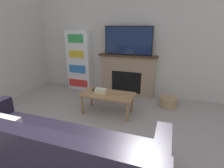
{
  "coord_description": "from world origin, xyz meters",
  "views": [
    {
      "loc": [
        0.94,
        -0.49,
        1.7
      ],
      "look_at": [
        -0.09,
        2.44,
        0.67
      ],
      "focal_mm": 28.0,
      "sensor_mm": 36.0,
      "label": 1
    }
  ],
  "objects_px": {
    "couch": "(52,158)",
    "storage_basket": "(168,102)",
    "bookshelf": "(79,61)",
    "fireplace": "(127,75)",
    "tv": "(128,41)",
    "coffee_table": "(108,96)"
  },
  "relations": [
    {
      "from": "storage_basket",
      "to": "fireplace",
      "type": "bearing_deg",
      "value": 157.5
    },
    {
      "from": "tv",
      "to": "couch",
      "type": "height_order",
      "value": "tv"
    },
    {
      "from": "storage_basket",
      "to": "couch",
      "type": "bearing_deg",
      "value": -115.23
    },
    {
      "from": "fireplace",
      "to": "couch",
      "type": "relative_size",
      "value": 0.6
    },
    {
      "from": "couch",
      "to": "coffee_table",
      "type": "xyz_separation_m",
      "value": [
        0.0,
        1.75,
        0.06
      ]
    },
    {
      "from": "fireplace",
      "to": "coffee_table",
      "type": "height_order",
      "value": "fireplace"
    },
    {
      "from": "fireplace",
      "to": "tv",
      "type": "relative_size",
      "value": 1.26
    },
    {
      "from": "tv",
      "to": "fireplace",
      "type": "bearing_deg",
      "value": 90.0
    },
    {
      "from": "fireplace",
      "to": "storage_basket",
      "type": "height_order",
      "value": "fireplace"
    },
    {
      "from": "fireplace",
      "to": "tv",
      "type": "height_order",
      "value": "tv"
    },
    {
      "from": "fireplace",
      "to": "storage_basket",
      "type": "xyz_separation_m",
      "value": [
        1.06,
        -0.44,
        -0.41
      ]
    },
    {
      "from": "storage_basket",
      "to": "coffee_table",
      "type": "bearing_deg",
      "value": -148.08
    },
    {
      "from": "couch",
      "to": "bookshelf",
      "type": "bearing_deg",
      "value": 113.28
    },
    {
      "from": "coffee_table",
      "to": "bookshelf",
      "type": "bearing_deg",
      "value": 137.59
    },
    {
      "from": "couch",
      "to": "storage_basket",
      "type": "height_order",
      "value": "couch"
    },
    {
      "from": "fireplace",
      "to": "storage_basket",
      "type": "bearing_deg",
      "value": -22.5
    },
    {
      "from": "tv",
      "to": "coffee_table",
      "type": "relative_size",
      "value": 1.11
    },
    {
      "from": "tv",
      "to": "coffee_table",
      "type": "height_order",
      "value": "tv"
    },
    {
      "from": "couch",
      "to": "tv",
      "type": "bearing_deg",
      "value": 87.89
    },
    {
      "from": "tv",
      "to": "coffee_table",
      "type": "xyz_separation_m",
      "value": [
        -0.1,
        -1.14,
        -1.0
      ]
    },
    {
      "from": "couch",
      "to": "fireplace",
      "type": "bearing_deg",
      "value": 87.91
    },
    {
      "from": "fireplace",
      "to": "couch",
      "type": "height_order",
      "value": "fireplace"
    }
  ]
}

